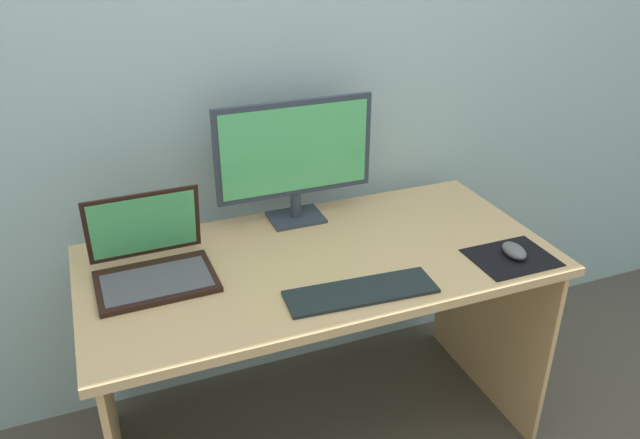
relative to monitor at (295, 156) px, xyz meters
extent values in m
plane|color=#4A4339|center=(-0.02, -0.27, -0.96)|extent=(8.00, 8.00, 0.00)
cube|color=#95B1AF|center=(-0.02, 0.18, 0.29)|extent=(6.00, 0.04, 2.50)
cube|color=tan|center=(-0.02, -0.27, -0.25)|extent=(1.44, 0.71, 0.03)
cube|color=tan|center=(-0.70, -0.27, -0.61)|extent=(0.02, 0.67, 0.70)
cube|color=tan|center=(0.66, -0.27, -0.61)|extent=(0.02, 0.67, 0.70)
cube|color=#2B343F|center=(0.00, 0.00, -0.23)|extent=(0.18, 0.14, 0.01)
cylinder|color=#2B343F|center=(0.00, 0.00, -0.18)|extent=(0.04, 0.04, 0.08)
cube|color=#2B343F|center=(0.00, 0.00, 0.02)|extent=(0.54, 0.02, 0.32)
cube|color=#4CB266|center=(0.00, -0.01, 0.02)|extent=(0.50, 0.00, 0.29)
cube|color=black|center=(-0.51, -0.24, -0.23)|extent=(0.34, 0.24, 0.02)
cube|color=#47474C|center=(-0.51, -0.25, -0.22)|extent=(0.30, 0.18, 0.00)
cube|color=black|center=(-0.51, -0.10, -0.11)|extent=(0.33, 0.06, 0.22)
cube|color=#4CB266|center=(-0.51, -0.11, -0.11)|extent=(0.31, 0.05, 0.19)
cube|color=black|center=(0.02, -0.50, -0.23)|extent=(0.44, 0.16, 0.01)
cube|color=black|center=(0.53, -0.49, -0.23)|extent=(0.25, 0.20, 0.00)
ellipsoid|color=#565756|center=(0.54, -0.49, -0.21)|extent=(0.07, 0.11, 0.04)
camera|label=1|loc=(-0.63, -1.82, 0.75)|focal=35.07mm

